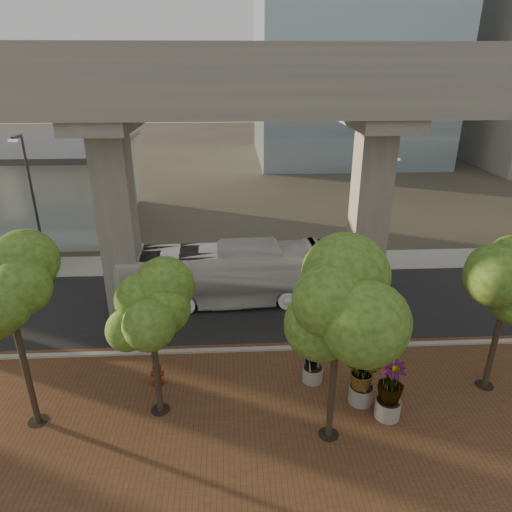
{
  "coord_description": "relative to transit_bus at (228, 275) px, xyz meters",
  "views": [
    {
      "loc": [
        -0.6,
        -18.74,
        11.71
      ],
      "look_at": [
        0.44,
        0.5,
        3.48
      ],
      "focal_mm": 32.0,
      "sensor_mm": 36.0,
      "label": 1
    }
  ],
  "objects": [
    {
      "name": "ground",
      "position": [
        0.91,
        -2.58,
        -1.56
      ],
      "size": [
        160.0,
        160.0,
        0.0
      ],
      "primitive_type": "plane",
      "color": "#383529",
      "rests_on": "ground"
    },
    {
      "name": "brick_plaza",
      "position": [
        0.91,
        -10.58,
        -1.53
      ],
      "size": [
        70.0,
        13.0,
        0.06
      ],
      "primitive_type": "cube",
      "color": "brown",
      "rests_on": "ground"
    },
    {
      "name": "asphalt_road",
      "position": [
        0.91,
        -0.58,
        -1.54
      ],
      "size": [
        90.0,
        8.0,
        0.04
      ],
      "primitive_type": "cube",
      "color": "black",
      "rests_on": "ground"
    },
    {
      "name": "curb_strip",
      "position": [
        0.91,
        -4.58,
        -1.48
      ],
      "size": [
        70.0,
        0.25,
        0.16
      ],
      "primitive_type": "cube",
      "color": "#A2A097",
      "rests_on": "ground"
    },
    {
      "name": "far_sidewalk",
      "position": [
        0.91,
        4.92,
        -1.53
      ],
      "size": [
        90.0,
        3.0,
        0.06
      ],
      "primitive_type": "cube",
      "color": "#A2A097",
      "rests_on": "ground"
    },
    {
      "name": "transit_viaduct",
      "position": [
        0.91,
        -0.58,
        5.72
      ],
      "size": [
        72.0,
        5.6,
        12.4
      ],
      "color": "gray",
      "rests_on": "ground"
    },
    {
      "name": "transit_bus",
      "position": [
        0.0,
        0.0,
        0.0
      ],
      "size": [
        11.31,
        3.1,
        3.12
      ],
      "primitive_type": "imported",
      "rotation": [
        0.0,
        0.0,
        1.61
      ],
      "color": "white",
      "rests_on": "ground"
    },
    {
      "name": "fire_hydrant",
      "position": [
        -2.75,
        -6.63,
        -1.02
      ],
      "size": [
        0.5,
        0.45,
        1.0
      ],
      "color": "maroon",
      "rests_on": "ground"
    },
    {
      "name": "planter_front",
      "position": [
        4.91,
        -8.07,
        -0.18
      ],
      "size": [
        1.97,
        1.97,
        2.17
      ],
      "color": "gray",
      "rests_on": "ground"
    },
    {
      "name": "planter_right",
      "position": [
        5.65,
        -8.87,
        -0.1
      ],
      "size": [
        2.17,
        2.17,
        2.32
      ],
      "color": "#A09B90",
      "rests_on": "ground"
    },
    {
      "name": "planter_left",
      "position": [
        3.33,
        -6.76,
        -0.32
      ],
      "size": [
        1.76,
        1.76,
        1.94
      ],
      "color": "gray",
      "rests_on": "ground"
    },
    {
      "name": "street_tree_far_west",
      "position": [
        -6.68,
        -8.46,
        3.5
      ],
      "size": [
        3.46,
        3.46,
        6.6
      ],
      "color": "#423525",
      "rests_on": "ground"
    },
    {
      "name": "street_tree_near_west",
      "position": [
        -2.45,
        -8.12,
        2.7
      ],
      "size": [
        3.33,
        3.33,
        5.74
      ],
      "color": "#423525",
      "rests_on": "ground"
    },
    {
      "name": "street_tree_near_east",
      "position": [
        3.41,
        -9.63,
        3.21
      ],
      "size": [
        4.26,
        4.26,
        6.67
      ],
      "color": "#423525",
      "rests_on": "ground"
    },
    {
      "name": "street_tree_far_east",
      "position": [
        10.0,
        -7.43,
        3.0
      ],
      "size": [
        3.37,
        3.37,
        6.06
      ],
      "color": "#423525",
      "rests_on": "ground"
    },
    {
      "name": "streetlamp_west",
      "position": [
        -10.58,
        3.39,
        3.24
      ],
      "size": [
        0.41,
        1.19,
        8.22
      ],
      "color": "#333339",
      "rests_on": "ground"
    },
    {
      "name": "streetlamp_east",
      "position": [
        8.9,
        2.83,
        2.61
      ],
      "size": [
        0.35,
        1.03,
        7.14
      ],
      "color": "#29292D",
      "rests_on": "ground"
    }
  ]
}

